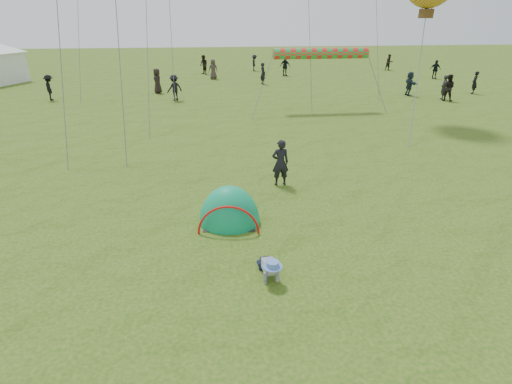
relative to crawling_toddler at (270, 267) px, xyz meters
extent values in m
plane|color=#224B0D|center=(0.25, -0.36, -0.30)|extent=(140.00, 140.00, 0.00)
ellipsoid|color=#0F7774|center=(-0.72, 2.71, -0.30)|extent=(1.85, 1.58, 2.21)
imported|color=black|center=(1.16, 5.25, 0.51)|extent=(0.62, 0.43, 1.61)
imported|color=black|center=(3.56, 26.86, 0.57)|extent=(0.56, 0.72, 1.74)
imported|color=black|center=(17.95, 34.36, 0.51)|extent=(0.85, 0.70, 1.61)
imported|color=black|center=(3.87, 35.54, 0.51)|extent=(0.71, 1.10, 1.61)
imported|color=black|center=(-4.78, 23.70, 0.59)|extent=(0.73, 0.97, 1.78)
imported|color=black|center=(18.41, 20.61, 0.51)|extent=(0.62, 0.70, 1.61)
imported|color=black|center=(14.97, 18.35, 0.58)|extent=(1.08, 1.03, 1.75)
imported|color=black|center=(6.34, 31.54, 0.59)|extent=(1.10, 0.97, 1.78)
imported|color=black|center=(-3.34, 20.68, 0.56)|extent=(1.27, 1.14, 1.71)
imported|color=#3B302C|center=(-0.51, 30.31, 0.57)|extent=(0.97, 0.77, 1.74)
imported|color=#1F2B39|center=(13.32, 20.50, 0.54)|extent=(0.50, 1.56, 1.68)
imported|color=#232429|center=(15.00, 18.91, 0.51)|extent=(0.59, 0.70, 1.62)
imported|color=black|center=(-1.34, 33.70, 0.60)|extent=(1.04, 1.10, 1.80)
imported|color=black|center=(19.54, 28.10, 0.53)|extent=(1.01, 0.53, 1.65)
imported|color=black|center=(-11.76, 21.83, 0.55)|extent=(0.96, 1.24, 1.69)
cylinder|color=red|center=(5.54, 16.65, 3.02)|extent=(5.63, 0.64, 0.64)
camera|label=1|loc=(-1.19, -7.26, 5.09)|focal=28.00mm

